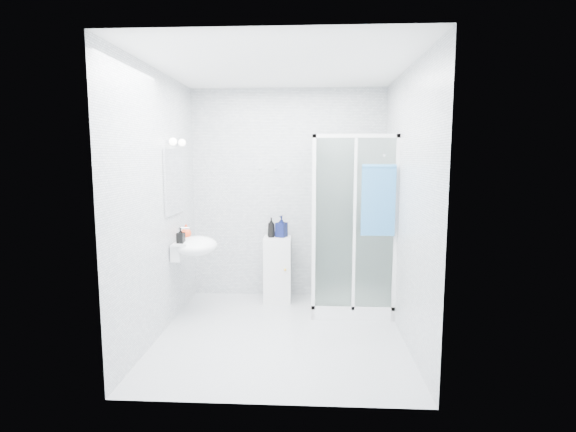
# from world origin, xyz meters

# --- Properties ---
(room) EXTENTS (2.40, 2.60, 2.60)m
(room) POSITION_xyz_m (0.00, 0.00, 1.30)
(room) COLOR silver
(room) RESTS_ON ground
(shower_enclosure) EXTENTS (0.90, 0.95, 2.00)m
(shower_enclosure) POSITION_xyz_m (0.67, 0.77, 0.45)
(shower_enclosure) COLOR white
(shower_enclosure) RESTS_ON ground
(wall_basin) EXTENTS (0.46, 0.56, 0.35)m
(wall_basin) POSITION_xyz_m (-0.99, 0.45, 0.80)
(wall_basin) COLOR white
(wall_basin) RESTS_ON ground
(mirror) EXTENTS (0.02, 0.60, 0.70)m
(mirror) POSITION_xyz_m (-1.19, 0.45, 1.50)
(mirror) COLOR white
(mirror) RESTS_ON room
(vanity_lights) EXTENTS (0.10, 0.40, 0.08)m
(vanity_lights) POSITION_xyz_m (-1.14, 0.45, 1.92)
(vanity_lights) COLOR silver
(vanity_lights) RESTS_ON room
(wall_hooks) EXTENTS (0.23, 0.06, 0.03)m
(wall_hooks) POSITION_xyz_m (-0.25, 1.26, 1.62)
(wall_hooks) COLOR silver
(wall_hooks) RESTS_ON room
(storage_cabinet) EXTENTS (0.34, 0.36, 0.79)m
(storage_cabinet) POSITION_xyz_m (-0.12, 1.05, 0.40)
(storage_cabinet) COLOR white
(storage_cabinet) RESTS_ON ground
(hand_towel) EXTENTS (0.35, 0.05, 0.74)m
(hand_towel) POSITION_xyz_m (0.99, 0.36, 1.34)
(hand_towel) COLOR teal
(hand_towel) RESTS_ON shower_enclosure
(shampoo_bottle_a) EXTENTS (0.11, 0.11, 0.24)m
(shampoo_bottle_a) POSITION_xyz_m (-0.19, 1.05, 0.92)
(shampoo_bottle_a) COLOR black
(shampoo_bottle_a) RESTS_ON storage_cabinet
(shampoo_bottle_b) EXTENTS (0.16, 0.16, 0.26)m
(shampoo_bottle_b) POSITION_xyz_m (-0.07, 1.08, 0.93)
(shampoo_bottle_b) COLOR #0A113E
(shampoo_bottle_b) RESTS_ON storage_cabinet
(soap_dispenser_orange) EXTENTS (0.14, 0.14, 0.15)m
(soap_dispenser_orange) POSITION_xyz_m (-1.11, 0.59, 0.94)
(soap_dispenser_orange) COLOR #F5451C
(soap_dispenser_orange) RESTS_ON wall_basin
(soap_dispenser_black) EXTENTS (0.08, 0.09, 0.16)m
(soap_dispenser_black) POSITION_xyz_m (-1.08, 0.28, 0.94)
(soap_dispenser_black) COLOR black
(soap_dispenser_black) RESTS_ON wall_basin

